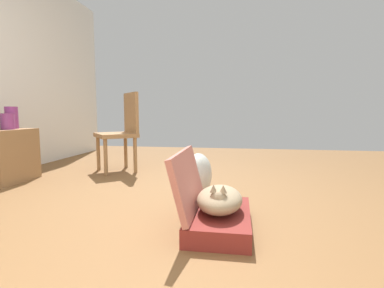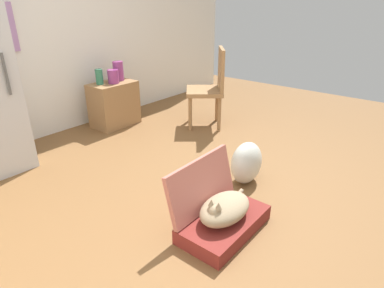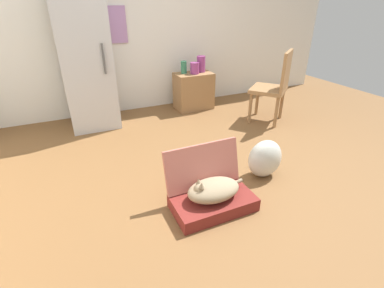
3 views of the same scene
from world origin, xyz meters
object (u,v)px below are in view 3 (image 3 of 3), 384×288
(plastic_bag_white, at_px, (265,159))
(vase_round, at_px, (195,68))
(cat, at_px, (213,190))
(side_table, at_px, (194,91))
(refrigerator, at_px, (86,63))
(vase_short, at_px, (201,64))
(suitcase_base, at_px, (213,203))
(chair, at_px, (275,85))
(vase_tall, at_px, (184,67))

(plastic_bag_white, xyz_separation_m, vase_round, (0.20, 2.01, 0.45))
(cat, xyz_separation_m, vase_round, (0.89, 2.24, 0.44))
(side_table, bearing_deg, refrigerator, -178.10)
(side_table, bearing_deg, vase_short, 14.50)
(suitcase_base, xyz_separation_m, chair, (1.63, 1.32, 0.47))
(chair, bearing_deg, vase_round, -90.03)
(suitcase_base, height_order, chair, chair)
(plastic_bag_white, xyz_separation_m, vase_short, (0.34, 2.08, 0.48))
(cat, bearing_deg, refrigerator, 105.65)
(vase_tall, distance_m, vase_short, 0.28)
(cat, bearing_deg, vase_round, 68.41)
(suitcase_base, relative_size, chair, 0.68)
(suitcase_base, relative_size, vase_tall, 3.65)
(side_table, distance_m, vase_short, 0.42)
(plastic_bag_white, distance_m, chair, 1.48)
(vase_tall, height_order, chair, chair)
(refrigerator, bearing_deg, plastic_bag_white, -56.68)
(vase_round, bearing_deg, refrigerator, -179.46)
(plastic_bag_white, height_order, refrigerator, refrigerator)
(vase_short, relative_size, vase_round, 1.43)
(cat, relative_size, vase_round, 3.15)
(refrigerator, height_order, chair, refrigerator)
(suitcase_base, height_order, vase_short, vase_short)
(vase_tall, xyz_separation_m, chair, (0.89, -1.01, -0.12))
(cat, relative_size, refrigerator, 0.31)
(refrigerator, relative_size, vase_tall, 9.19)
(plastic_bag_white, relative_size, vase_tall, 2.06)
(chair, bearing_deg, plastic_bag_white, 9.49)
(suitcase_base, bearing_deg, vase_tall, 72.33)
(plastic_bag_white, bearing_deg, vase_tall, 88.40)
(cat, bearing_deg, vase_tall, 72.20)
(refrigerator, bearing_deg, cat, -74.35)
(plastic_bag_white, height_order, vase_short, vase_short)
(vase_short, xyz_separation_m, vase_round, (-0.14, -0.07, -0.04))
(side_table, bearing_deg, vase_tall, 161.14)
(vase_tall, xyz_separation_m, vase_short, (0.28, -0.01, 0.03))
(plastic_bag_white, bearing_deg, suitcase_base, -161.24)
(vase_tall, distance_m, chair, 1.35)
(vase_short, bearing_deg, vase_tall, 177.63)
(vase_round, xyz_separation_m, chair, (0.75, -0.92, -0.11))
(side_table, height_order, vase_round, vase_round)
(plastic_bag_white, xyz_separation_m, refrigerator, (-1.31, 1.99, 0.65))
(plastic_bag_white, relative_size, vase_round, 2.28)
(refrigerator, distance_m, vase_tall, 1.39)
(plastic_bag_white, bearing_deg, refrigerator, 123.32)
(refrigerator, bearing_deg, chair, -21.85)
(suitcase_base, distance_m, plastic_bag_white, 0.73)
(refrigerator, distance_m, side_table, 1.61)
(refrigerator, height_order, vase_tall, refrigerator)
(side_table, distance_m, vase_tall, 0.40)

